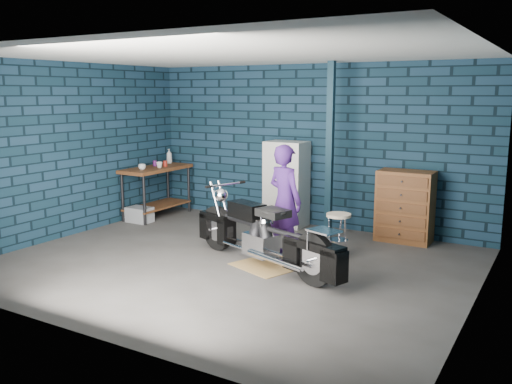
% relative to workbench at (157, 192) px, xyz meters
% --- Properties ---
extents(ground, '(6.00, 6.00, 0.00)m').
position_rel_workbench_xyz_m(ground, '(2.68, -1.66, -0.46)').
color(ground, '#484543').
rests_on(ground, ground).
extents(room_walls, '(6.02, 5.01, 2.71)m').
position_rel_workbench_xyz_m(room_walls, '(2.68, -1.10, 1.45)').
color(room_walls, '#0F2633').
rests_on(room_walls, ground).
extents(support_post, '(0.10, 0.10, 2.70)m').
position_rel_workbench_xyz_m(support_post, '(3.23, 0.29, 0.90)').
color(support_post, '#132D3B').
rests_on(support_post, ground).
extents(workbench, '(0.60, 1.40, 0.91)m').
position_rel_workbench_xyz_m(workbench, '(0.00, 0.00, 0.00)').
color(workbench, brown).
rests_on(workbench, ground).
extents(drip_mat, '(0.94, 0.82, 0.01)m').
position_rel_workbench_xyz_m(drip_mat, '(3.11, -1.56, -0.45)').
color(drip_mat, olive).
rests_on(drip_mat, ground).
extents(motorcycle, '(2.35, 1.35, 1.00)m').
position_rel_workbench_xyz_m(motorcycle, '(3.11, -1.56, 0.05)').
color(motorcycle, black).
rests_on(motorcycle, ground).
extents(person, '(0.66, 0.54, 1.55)m').
position_rel_workbench_xyz_m(person, '(3.11, -0.97, 0.32)').
color(person, '#3E1B68').
rests_on(person, ground).
extents(storage_bin, '(0.42, 0.30, 0.26)m').
position_rel_workbench_xyz_m(storage_bin, '(0.02, -0.50, -0.32)').
color(storage_bin, gray).
rests_on(storage_bin, ground).
extents(locker, '(0.67, 0.48, 1.43)m').
position_rel_workbench_xyz_m(locker, '(2.34, 0.57, 0.26)').
color(locker, silver).
rests_on(locker, ground).
extents(tool_chest, '(0.81, 0.45, 1.08)m').
position_rel_workbench_xyz_m(tool_chest, '(4.35, 0.57, 0.09)').
color(tool_chest, brown).
rests_on(tool_chest, ground).
extents(shop_stool, '(0.42, 0.42, 0.61)m').
position_rel_workbench_xyz_m(shop_stool, '(3.79, -0.68, -0.15)').
color(shop_stool, beige).
rests_on(shop_stool, ground).
extents(cup_a, '(0.13, 0.13, 0.10)m').
position_rel_workbench_xyz_m(cup_a, '(0.03, -0.40, 0.50)').
color(cup_a, beige).
rests_on(cup_a, workbench).
extents(cup_b, '(0.14, 0.14, 0.11)m').
position_rel_workbench_xyz_m(cup_b, '(0.11, -0.03, 0.51)').
color(cup_b, beige).
rests_on(cup_b, workbench).
extents(mug_purple, '(0.09, 0.09, 0.10)m').
position_rel_workbench_xyz_m(mug_purple, '(-0.10, 0.09, 0.50)').
color(mug_purple, '#571863').
rests_on(mug_purple, workbench).
extents(mug_red, '(0.10, 0.10, 0.11)m').
position_rel_workbench_xyz_m(mug_red, '(0.10, 0.14, 0.51)').
color(mug_red, maroon).
rests_on(mug_red, workbench).
extents(bottle, '(0.13, 0.13, 0.28)m').
position_rel_workbench_xyz_m(bottle, '(-0.13, 0.53, 0.59)').
color(bottle, gray).
rests_on(bottle, workbench).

